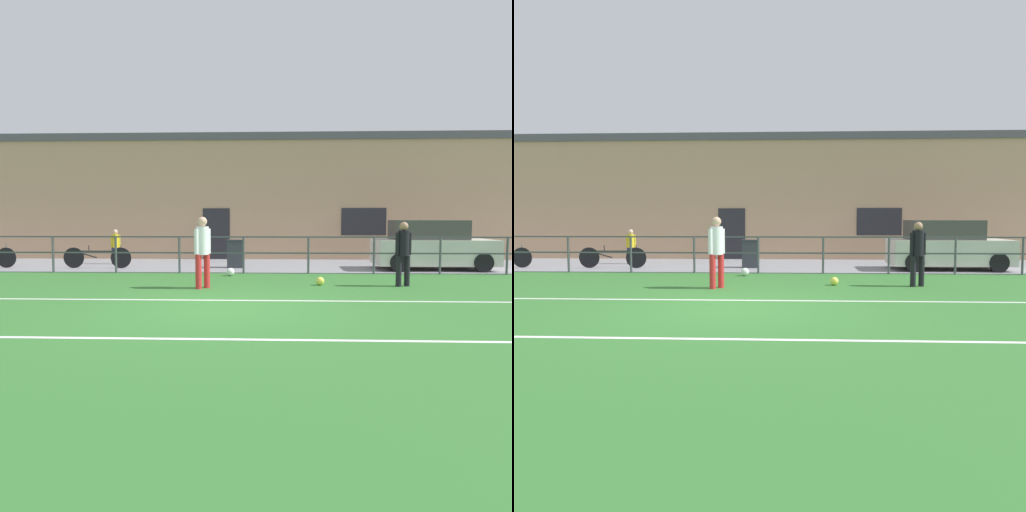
# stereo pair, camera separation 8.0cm
# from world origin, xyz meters

# --- Properties ---
(ground) EXTENTS (60.00, 44.00, 0.04)m
(ground) POSITION_xyz_m (0.00, 0.00, -0.02)
(ground) COLOR #33702D
(field_line_touchline) EXTENTS (36.00, 0.11, 0.00)m
(field_line_touchline) POSITION_xyz_m (0.00, 0.97, 0.00)
(field_line_touchline) COLOR white
(field_line_touchline) RESTS_ON ground
(field_line_hash) EXTENTS (36.00, 0.11, 0.00)m
(field_line_hash) POSITION_xyz_m (0.00, -2.35, 0.00)
(field_line_hash) COLOR white
(field_line_hash) RESTS_ON ground
(pavement_strip) EXTENTS (48.00, 5.00, 0.02)m
(pavement_strip) POSITION_xyz_m (0.00, 8.50, 0.01)
(pavement_strip) COLOR gray
(pavement_strip) RESTS_ON ground
(perimeter_fence) EXTENTS (36.07, 0.07, 1.15)m
(perimeter_fence) POSITION_xyz_m (0.00, 6.00, 0.75)
(perimeter_fence) COLOR #474C51
(perimeter_fence) RESTS_ON ground
(clubhouse_facade) EXTENTS (28.00, 2.56, 5.15)m
(clubhouse_facade) POSITION_xyz_m (0.00, 12.20, 2.58)
(clubhouse_facade) COLOR tan
(clubhouse_facade) RESTS_ON ground
(player_goalkeeper) EXTENTS (0.42, 0.28, 1.62)m
(player_goalkeeper) POSITION_xyz_m (4.19, 3.26, 0.92)
(player_goalkeeper) COLOR black
(player_goalkeeper) RESTS_ON ground
(player_striker) EXTENTS (0.36, 0.38, 1.74)m
(player_striker) POSITION_xyz_m (-0.78, 2.72, 0.99)
(player_striker) COLOR red
(player_striker) RESTS_ON ground
(soccer_ball_match) EXTENTS (0.21, 0.21, 0.21)m
(soccer_ball_match) POSITION_xyz_m (2.13, 3.39, 0.11)
(soccer_ball_match) COLOR #E5E04C
(soccer_ball_match) RESTS_ON ground
(soccer_ball_spare) EXTENTS (0.24, 0.24, 0.24)m
(soccer_ball_spare) POSITION_xyz_m (-0.35, 5.31, 0.12)
(soccer_ball_spare) COLOR white
(soccer_ball_spare) RESTS_ON ground
(spectator_child) EXTENTS (0.33, 0.22, 1.27)m
(spectator_child) POSITION_xyz_m (-4.90, 8.72, 0.74)
(spectator_child) COLOR #232D4C
(spectator_child) RESTS_ON pavement_strip
(parked_car_red) EXTENTS (3.81, 1.87, 1.62)m
(parked_car_red) POSITION_xyz_m (6.13, 7.28, 0.78)
(parked_car_red) COLOR silver
(parked_car_red) RESTS_ON pavement_strip
(bicycle_parked_0) EXTENTS (2.31, 0.04, 0.78)m
(bicycle_parked_0) POSITION_xyz_m (-5.04, 7.20, 0.38)
(bicycle_parked_0) COLOR black
(bicycle_parked_0) RESTS_ON pavement_strip
(trash_bin_0) EXTENTS (0.56, 0.47, 0.95)m
(trash_bin_0) POSITION_xyz_m (-0.39, 7.58, 0.50)
(trash_bin_0) COLOR #33383D
(trash_bin_0) RESTS_ON pavement_strip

